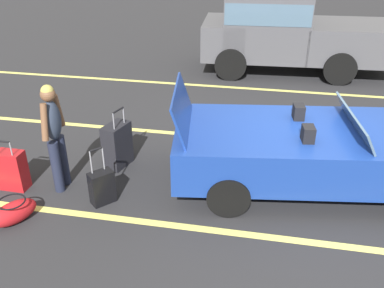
{
  "coord_description": "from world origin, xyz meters",
  "views": [
    {
      "loc": [
        -0.75,
        -5.73,
        3.63
      ],
      "look_at": [
        -1.76,
        -0.43,
        0.75
      ],
      "focal_mm": 39.42,
      "sensor_mm": 36.0,
      "label": 1
    }
  ],
  "objects_px": {
    "suitcase_large_black": "(117,145)",
    "suitcase_small_carryon": "(102,187)",
    "traveler_person": "(54,132)",
    "convertible_car": "(327,151)",
    "duffel_bag": "(14,212)",
    "suitcase_medium_bright": "(12,170)",
    "parked_pickup_truck_near": "(284,29)"
  },
  "relations": [
    {
      "from": "suitcase_large_black",
      "to": "suitcase_small_carryon",
      "type": "height_order",
      "value": "suitcase_large_black"
    },
    {
      "from": "suitcase_large_black",
      "to": "traveler_person",
      "type": "distance_m",
      "value": 1.14
    },
    {
      "from": "convertible_car",
      "to": "traveler_person",
      "type": "xyz_separation_m",
      "value": [
        -3.9,
        -0.81,
        0.34
      ]
    },
    {
      "from": "suitcase_large_black",
      "to": "duffel_bag",
      "type": "distance_m",
      "value": 1.92
    },
    {
      "from": "suitcase_medium_bright",
      "to": "suitcase_small_carryon",
      "type": "bearing_deg",
      "value": -92.47
    },
    {
      "from": "suitcase_medium_bright",
      "to": "traveler_person",
      "type": "distance_m",
      "value": 0.95
    },
    {
      "from": "suitcase_small_carryon",
      "to": "parked_pickup_truck_near",
      "type": "height_order",
      "value": "parked_pickup_truck_near"
    },
    {
      "from": "duffel_bag",
      "to": "suitcase_large_black",
      "type": "bearing_deg",
      "value": 62.88
    },
    {
      "from": "convertible_car",
      "to": "suitcase_medium_bright",
      "type": "height_order",
      "value": "convertible_car"
    },
    {
      "from": "duffel_bag",
      "to": "traveler_person",
      "type": "distance_m",
      "value": 1.22
    },
    {
      "from": "suitcase_small_carryon",
      "to": "traveler_person",
      "type": "xyz_separation_m",
      "value": [
        -0.75,
        0.26,
        0.67
      ]
    },
    {
      "from": "traveler_person",
      "to": "parked_pickup_truck_near",
      "type": "relative_size",
      "value": 0.32
    },
    {
      "from": "convertible_car",
      "to": "traveler_person",
      "type": "bearing_deg",
      "value": -176.24
    },
    {
      "from": "suitcase_medium_bright",
      "to": "duffel_bag",
      "type": "relative_size",
      "value": 1.2
    },
    {
      "from": "suitcase_large_black",
      "to": "duffel_bag",
      "type": "relative_size",
      "value": 1.45
    },
    {
      "from": "suitcase_medium_bright",
      "to": "traveler_person",
      "type": "xyz_separation_m",
      "value": [
        0.7,
        0.16,
        0.62
      ]
    },
    {
      "from": "convertible_car",
      "to": "traveler_person",
      "type": "height_order",
      "value": "traveler_person"
    },
    {
      "from": "convertible_car",
      "to": "parked_pickup_truck_near",
      "type": "xyz_separation_m",
      "value": [
        -0.66,
        5.56,
        0.51
      ]
    },
    {
      "from": "traveler_person",
      "to": "parked_pickup_truck_near",
      "type": "height_order",
      "value": "parked_pickup_truck_near"
    },
    {
      "from": "suitcase_large_black",
      "to": "duffel_bag",
      "type": "bearing_deg",
      "value": 79.45
    },
    {
      "from": "duffel_bag",
      "to": "parked_pickup_truck_near",
      "type": "height_order",
      "value": "parked_pickup_truck_near"
    },
    {
      "from": "suitcase_small_carryon",
      "to": "parked_pickup_truck_near",
      "type": "distance_m",
      "value": 7.13
    },
    {
      "from": "convertible_car",
      "to": "suitcase_medium_bright",
      "type": "relative_size",
      "value": 5.14
    },
    {
      "from": "duffel_bag",
      "to": "parked_pickup_truck_near",
      "type": "relative_size",
      "value": 0.14
    },
    {
      "from": "traveler_person",
      "to": "parked_pickup_truck_near",
      "type": "bearing_deg",
      "value": 63.3
    },
    {
      "from": "suitcase_large_black",
      "to": "parked_pickup_truck_near",
      "type": "relative_size",
      "value": 0.2
    },
    {
      "from": "duffel_bag",
      "to": "traveler_person",
      "type": "xyz_separation_m",
      "value": [
        0.25,
        0.92,
        0.77
      ]
    },
    {
      "from": "suitcase_medium_bright",
      "to": "suitcase_small_carryon",
      "type": "distance_m",
      "value": 1.46
    },
    {
      "from": "duffel_bag",
      "to": "suitcase_medium_bright",
      "type": "bearing_deg",
      "value": 120.68
    },
    {
      "from": "duffel_bag",
      "to": "parked_pickup_truck_near",
      "type": "xyz_separation_m",
      "value": [
        3.49,
        7.29,
        0.95
      ]
    },
    {
      "from": "convertible_car",
      "to": "duffel_bag",
      "type": "bearing_deg",
      "value": -165.41
    },
    {
      "from": "suitcase_large_black",
      "to": "suitcase_medium_bright",
      "type": "distance_m",
      "value": 1.62
    }
  ]
}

